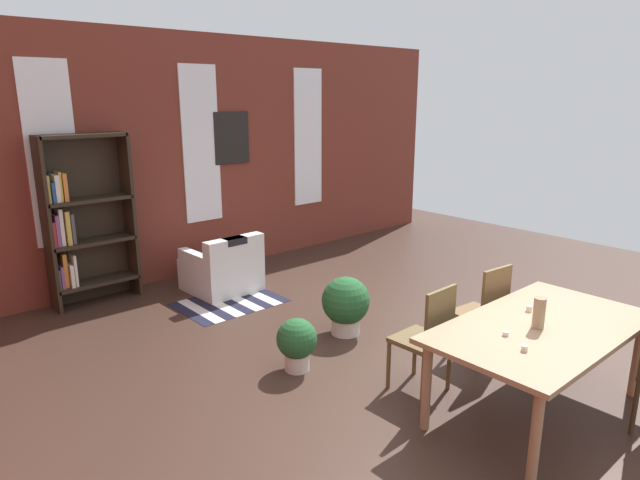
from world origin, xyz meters
TOP-DOWN VIEW (x-y plane):
  - ground_plane at (0.00, 0.00)m, footprint 11.28×11.28m
  - back_wall_brick at (0.00, 4.40)m, footprint 9.14×0.12m
  - window_pane_0 at (-1.90, 4.33)m, footprint 0.55×0.02m
  - window_pane_1 at (0.00, 4.33)m, footprint 0.55×0.02m
  - window_pane_2 at (1.90, 4.33)m, footprint 0.55×0.02m
  - dining_table at (0.08, -0.59)m, footprint 1.88×1.05m
  - vase_on_table at (-0.00, -0.59)m, footprint 0.09×0.09m
  - tealight_candle_0 at (0.26, -0.38)m, footprint 0.04×0.04m
  - tealight_candle_1 at (-0.30, -0.50)m, footprint 0.04×0.04m
  - tealight_candle_2 at (-0.43, -0.72)m, footprint 0.04×0.04m
  - dining_chair_far_left at (-0.34, 0.17)m, footprint 0.41×0.41m
  - dining_chair_far_right at (0.50, 0.17)m, footprint 0.44×0.44m
  - bookshelf_tall at (-1.71, 4.15)m, footprint 0.99×0.33m
  - armchair_white at (-0.28, 3.44)m, footprint 0.82×0.82m
  - potted_plant_by_shelf at (-0.91, 1.18)m, footprint 0.37×0.37m
  - potted_plant_corner at (-0.02, 1.46)m, footprint 0.50×0.50m
  - striped_rug at (-0.46, 3.03)m, footprint 1.20×0.89m
  - framed_picture at (0.49, 4.32)m, footprint 0.56×0.03m

SIDE VIEW (x-z plane):
  - ground_plane at x=0.00m, z-range 0.00..0.00m
  - striped_rug at x=-0.46m, z-range 0.00..0.01m
  - potted_plant_by_shelf at x=-0.91m, z-range 0.03..0.52m
  - armchair_white at x=-0.28m, z-range -0.10..0.65m
  - potted_plant_corner at x=-0.02m, z-range 0.03..0.64m
  - dining_chair_far_left at x=-0.34m, z-range 0.04..0.99m
  - dining_chair_far_right at x=0.50m, z-range 0.04..0.99m
  - dining_table at x=0.08m, z-range 0.29..1.03m
  - tealight_candle_1 at x=-0.30m, z-range 0.73..0.77m
  - tealight_candle_2 at x=-0.43m, z-range 0.73..0.77m
  - tealight_candle_0 at x=0.26m, z-range 0.73..0.78m
  - vase_on_table at x=0.00m, z-range 0.73..0.97m
  - bookshelf_tall at x=-1.71m, z-range 0.00..2.01m
  - back_wall_brick at x=0.00m, z-range 0.00..3.23m
  - window_pane_0 at x=-1.90m, z-range 0.73..2.82m
  - window_pane_1 at x=0.00m, z-range 0.73..2.82m
  - window_pane_2 at x=1.90m, z-range 0.73..2.82m
  - framed_picture at x=0.49m, z-range 1.49..2.21m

